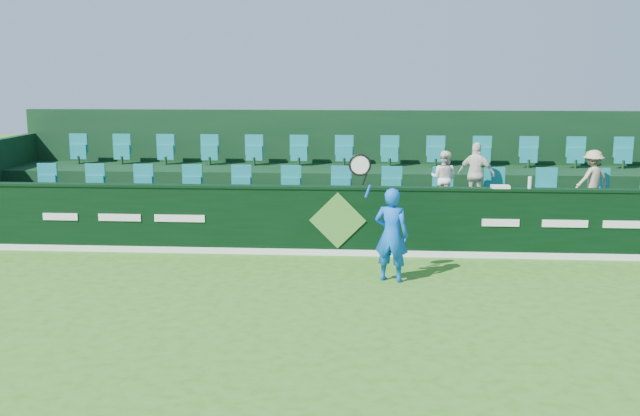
# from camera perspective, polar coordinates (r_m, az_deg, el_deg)

# --- Properties ---
(ground) EXTENTS (60.00, 60.00, 0.00)m
(ground) POSITION_cam_1_polar(r_m,az_deg,el_deg) (10.18, 0.46, -9.37)
(ground) COLOR #316818
(ground) RESTS_ON ground
(sponsor_hoarding) EXTENTS (16.00, 0.25, 1.35)m
(sponsor_hoarding) POSITION_cam_1_polar(r_m,az_deg,el_deg) (13.85, 1.45, -1.02)
(sponsor_hoarding) COLOR black
(sponsor_hoarding) RESTS_ON ground
(stand_tier_front) EXTENTS (16.00, 2.00, 0.80)m
(stand_tier_front) POSITION_cam_1_polar(r_m,az_deg,el_deg) (14.98, 1.61, -1.18)
(stand_tier_front) COLOR black
(stand_tier_front) RESTS_ON ground
(stand_tier_back) EXTENTS (16.00, 1.80, 1.30)m
(stand_tier_back) POSITION_cam_1_polar(r_m,az_deg,el_deg) (16.80, 1.87, 1.00)
(stand_tier_back) COLOR black
(stand_tier_back) RESTS_ON ground
(stand_rear) EXTENTS (16.00, 4.10, 2.60)m
(stand_rear) POSITION_cam_1_polar(r_m,az_deg,el_deg) (17.15, 1.94, 3.12)
(stand_rear) COLOR black
(stand_rear) RESTS_ON ground
(seat_row_front) EXTENTS (13.50, 0.50, 0.60)m
(seat_row_front) POSITION_cam_1_polar(r_m,az_deg,el_deg) (15.25, 1.69, 1.71)
(seat_row_front) COLOR teal
(seat_row_front) RESTS_ON stand_tier_front
(seat_row_back) EXTENTS (13.50, 0.50, 0.60)m
(seat_row_back) POSITION_cam_1_polar(r_m,az_deg,el_deg) (16.96, 1.93, 4.34)
(seat_row_back) COLOR teal
(seat_row_back) RESTS_ON stand_tier_back
(tennis_player) EXTENTS (1.12, 0.54, 2.25)m
(tennis_player) POSITION_cam_1_polar(r_m,az_deg,el_deg) (12.12, 5.70, -2.05)
(tennis_player) COLOR blue
(tennis_player) RESTS_ON ground
(spectator_left) EXTENTS (0.67, 0.60, 1.13)m
(spectator_left) POSITION_cam_1_polar(r_m,az_deg,el_deg) (14.90, 9.87, 2.37)
(spectator_left) COLOR white
(spectator_left) RESTS_ON stand_tier_front
(spectator_middle) EXTENTS (0.83, 0.59, 1.31)m
(spectator_middle) POSITION_cam_1_polar(r_m,az_deg,el_deg) (14.97, 12.39, 2.66)
(spectator_middle) COLOR white
(spectator_middle) RESTS_ON stand_tier_front
(spectator_right) EXTENTS (0.87, 0.71, 1.17)m
(spectator_right) POSITION_cam_1_polar(r_m,az_deg,el_deg) (15.51, 20.95, 2.21)
(spectator_right) COLOR tan
(spectator_right) RESTS_ON stand_tier_front
(towel) EXTENTS (0.34, 0.22, 0.05)m
(towel) POSITION_cam_1_polar(r_m,az_deg,el_deg) (13.94, 14.24, 1.66)
(towel) COLOR white
(towel) RESTS_ON sponsor_hoarding
(drinks_bottle) EXTENTS (0.07, 0.07, 0.23)m
(drinks_bottle) POSITION_cam_1_polar(r_m,az_deg,el_deg) (14.04, 16.44, 1.98)
(drinks_bottle) COLOR silver
(drinks_bottle) RESTS_ON sponsor_hoarding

